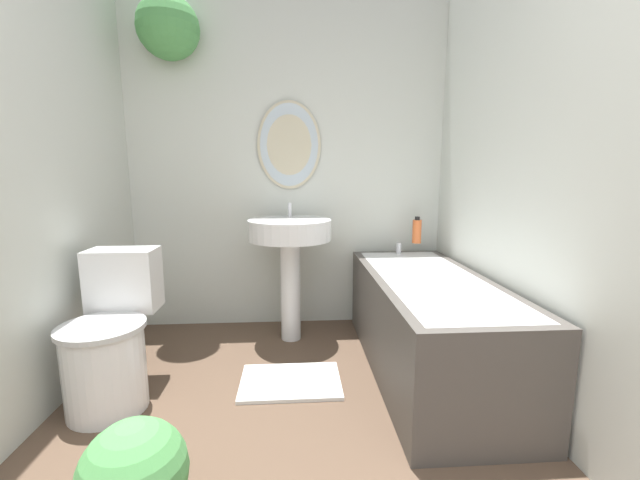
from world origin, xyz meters
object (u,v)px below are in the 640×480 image
bathtub (428,322)px  shampoo_bottle (417,231)px  pedestal_sink (290,244)px  toilet (111,340)px

bathtub → shampoo_bottle: (0.13, 0.66, 0.43)m
pedestal_sink → toilet: bearing=-141.6°
toilet → bathtub: bearing=6.8°
toilet → bathtub: 1.68m
pedestal_sink → bathtub: bearing=-32.4°
pedestal_sink → bathtub: 1.00m
shampoo_bottle → pedestal_sink: bearing=-169.8°
pedestal_sink → shampoo_bottle: 0.93m
toilet → shampoo_bottle: 2.03m
bathtub → toilet: bearing=-173.2°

